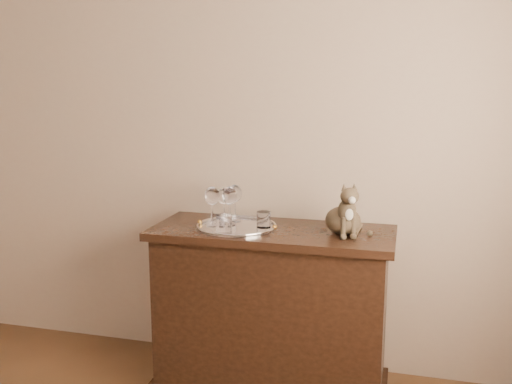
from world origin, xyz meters
TOP-DOWN VIEW (x-y plane):
  - wall_back at (0.00, 2.25)m, footprint 4.00×0.10m
  - sideboard at (0.60, 1.94)m, footprint 1.20×0.50m
  - tray at (0.42, 1.91)m, footprint 0.40×0.40m
  - wine_glass_a at (0.33, 1.98)m, footprint 0.07×0.07m
  - wine_glass_b at (0.38, 2.02)m, footprint 0.07×0.07m
  - wine_glass_c at (0.30, 1.90)m, footprint 0.08×0.08m
  - wine_glass_d at (0.38, 1.94)m, footprint 0.07×0.07m
  - tumbler_b at (0.40, 1.78)m, footprint 0.08×0.08m
  - tumbler_c at (0.56, 1.93)m, footprint 0.07×0.07m
  - cat at (0.95, 1.95)m, footprint 0.33×0.32m

SIDE VIEW (x-z plane):
  - sideboard at x=0.60m, z-range 0.00..0.85m
  - tray at x=0.42m, z-range 0.85..0.86m
  - tumbler_c at x=0.56m, z-range 0.86..0.94m
  - tumbler_b at x=0.40m, z-range 0.86..0.94m
  - wine_glass_a at x=0.33m, z-range 0.86..1.04m
  - wine_glass_b at x=0.38m, z-range 0.86..1.05m
  - wine_glass_d at x=0.38m, z-range 0.86..1.05m
  - wine_glass_c at x=0.30m, z-range 0.86..1.06m
  - cat at x=0.95m, z-range 0.85..1.11m
  - wall_back at x=0.00m, z-range 0.00..2.70m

